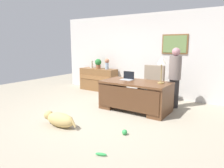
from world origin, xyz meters
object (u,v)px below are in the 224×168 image
at_px(armchair, 152,87).
at_px(laptop, 128,78).
at_px(credenza, 98,79).
at_px(potted_plant, 98,63).
at_px(desk_lamp, 162,62).
at_px(dog_lying, 59,119).
at_px(desk, 135,95).
at_px(person_standing, 175,77).
at_px(dog_toy_ball, 125,132).
at_px(dog_toy_bone, 101,154).
at_px(vase_empty, 92,64).
at_px(vase_with_flowers, 107,63).

distance_m(armchair, laptop, 0.90).
relative_size(credenza, laptop, 4.50).
bearing_deg(potted_plant, credenza, -20.66).
bearing_deg(desk_lamp, dog_lying, -125.36).
relative_size(desk, person_standing, 1.09).
distance_m(laptop, dog_toy_ball, 1.99).
relative_size(person_standing, desk_lamp, 2.47).
distance_m(laptop, desk_lamp, 1.05).
height_order(desk, dog_toy_bone, desk).
height_order(vase_empty, potted_plant, potted_plant).
bearing_deg(credenza, person_standing, -10.84).
bearing_deg(person_standing, potted_plant, 169.15).
relative_size(desk, armchair, 1.60).
height_order(armchair, laptop, armchair).
xyz_separation_m(vase_empty, dog_toy_ball, (3.13, -2.87, -0.91)).
xyz_separation_m(armchair, dog_lying, (-0.90, -2.77, -0.34)).
relative_size(person_standing, dog_toy_bone, 8.71).
bearing_deg(armchair, desk_lamp, -53.81).
height_order(desk, desk_lamp, desk_lamp).
relative_size(laptop, desk_lamp, 0.49).
bearing_deg(person_standing, vase_with_flowers, 167.57).
xyz_separation_m(laptop, dog_toy_bone, (0.94, -2.50, -0.79)).
height_order(vase_with_flowers, potted_plant, vase_with_flowers).
bearing_deg(vase_with_flowers, dog_toy_ball, -49.91).
bearing_deg(credenza, dog_toy_ball, -45.61).
relative_size(armchair, potted_plant, 3.06).
distance_m(armchair, desk_lamp, 1.21).
distance_m(desk, dog_lying, 2.06).
bearing_deg(vase_empty, dog_toy_bone, -49.38).
height_order(desk, person_standing, person_standing).
distance_m(armchair, dog_toy_bone, 3.32).
height_order(credenza, person_standing, person_standing).
distance_m(dog_lying, dog_toy_bone, 1.53).
bearing_deg(armchair, desk, -95.62).
relative_size(credenza, vase_with_flowers, 3.69).
xyz_separation_m(person_standing, potted_plant, (-3.03, 0.58, 0.18)).
relative_size(desk, desk_lamp, 2.68).
distance_m(credenza, dog_toy_bone, 4.75).
relative_size(desk, credenza, 1.22).
bearing_deg(dog_toy_bone, vase_with_flowers, 123.76).
height_order(desk, laptop, laptop).
height_order(desk_lamp, vase_with_flowers, desk_lamp).
bearing_deg(desk_lamp, laptop, -179.86).
bearing_deg(credenza, armchair, -12.08).
height_order(dog_lying, vase_empty, vase_empty).
distance_m(person_standing, dog_toy_bone, 3.27).
distance_m(armchair, person_standing, 0.77).
relative_size(laptop, vase_empty, 1.15).
relative_size(desk, potted_plant, 4.90).
distance_m(dog_lying, potted_plant, 3.69).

